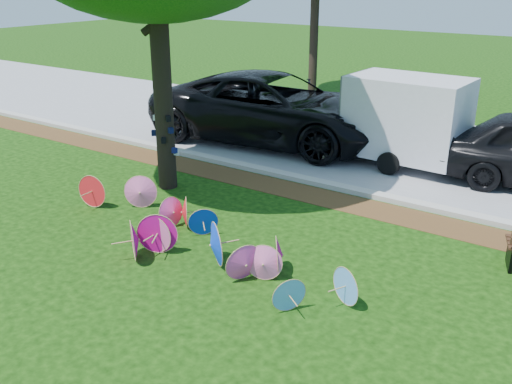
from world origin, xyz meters
TOP-DOWN VIEW (x-y plane):
  - ground at (0.00, 0.00)m, footprint 90.00×90.00m
  - mulch_strip at (0.00, 4.50)m, footprint 90.00×1.00m
  - curb at (0.00, 5.20)m, footprint 90.00×0.30m
  - street at (0.00, 9.35)m, footprint 90.00×8.00m
  - parasol_pile at (-0.13, 0.72)m, footprint 7.13×2.34m
  - black_van at (-2.86, 7.82)m, footprint 7.84×4.32m
  - cargo_trailer at (1.32, 7.86)m, footprint 3.04×2.00m

SIDE VIEW (x-z plane):
  - ground at x=0.00m, z-range 0.00..0.00m
  - mulch_strip at x=0.00m, z-range 0.00..0.01m
  - street at x=0.00m, z-range 0.00..0.01m
  - curb at x=0.00m, z-range 0.00..0.12m
  - parasol_pile at x=-0.13m, z-range -0.05..0.77m
  - black_van at x=-2.86m, z-range 0.00..2.08m
  - cargo_trailer at x=1.32m, z-range 0.00..2.68m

